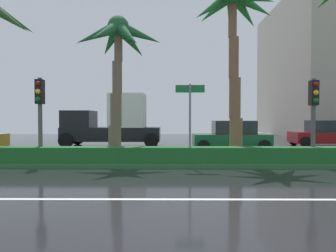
% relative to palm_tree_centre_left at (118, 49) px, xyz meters
% --- Properties ---
extents(ground_plane, '(90.00, 42.00, 0.10)m').
position_rel_palm_tree_centre_left_xyz_m(ground_plane, '(2.60, 1.10, -4.84)').
color(ground_plane, black).
extents(near_lane_divider_stripe, '(81.00, 0.14, 0.01)m').
position_rel_palm_tree_centre_left_xyz_m(near_lane_divider_stripe, '(2.60, -5.90, -4.79)').
color(near_lane_divider_stripe, white).
rests_on(near_lane_divider_stripe, ground_plane).
extents(median_strip, '(85.50, 4.00, 0.15)m').
position_rel_palm_tree_centre_left_xyz_m(median_strip, '(2.60, 0.10, -4.72)').
color(median_strip, '#2D6B33').
rests_on(median_strip, ground_plane).
extents(median_hedge, '(76.50, 0.70, 0.60)m').
position_rel_palm_tree_centre_left_xyz_m(median_hedge, '(2.60, -1.30, -4.34)').
color(median_hedge, '#1E6028').
rests_on(median_hedge, median_strip).
extents(palm_tree_centre_left, '(3.80, 3.46, 6.07)m').
position_rel_palm_tree_centre_left_xyz_m(palm_tree_centre_left, '(0.00, 0.00, 0.00)').
color(palm_tree_centre_left, brown).
rests_on(palm_tree_centre_left, median_strip).
extents(palm_tree_centre, '(3.64, 3.68, 7.40)m').
position_rel_palm_tree_centre_left_xyz_m(palm_tree_centre, '(4.89, -0.06, 1.16)').
color(palm_tree_centre, brown).
rests_on(palm_tree_centre, median_strip).
extents(traffic_signal_median_left, '(0.28, 0.43, 3.30)m').
position_rel_palm_tree_centre_left_xyz_m(traffic_signal_median_left, '(-2.91, -1.05, -2.37)').
color(traffic_signal_median_left, '#4C4C47').
rests_on(traffic_signal_median_left, median_strip).
extents(traffic_signal_median_right, '(0.28, 0.43, 3.24)m').
position_rel_palm_tree_centre_left_xyz_m(traffic_signal_median_right, '(7.76, -1.22, -2.42)').
color(traffic_signal_median_right, '#4C4C47').
rests_on(traffic_signal_median_right, median_strip).
extents(street_name_sign, '(1.10, 0.08, 3.00)m').
position_rel_palm_tree_centre_left_xyz_m(street_name_sign, '(2.97, -1.47, -2.71)').
color(street_name_sign, slate).
rests_on(street_name_sign, median_strip).
extents(box_truck_lead, '(6.40, 2.64, 3.46)m').
position_rel_palm_tree_centre_left_xyz_m(box_truck_lead, '(-1.58, 7.01, -3.25)').
color(box_truck_lead, black).
rests_on(box_truck_lead, ground_plane).
extents(car_in_traffic_second, '(4.30, 2.02, 1.72)m').
position_rel_palm_tree_centre_left_xyz_m(car_in_traffic_second, '(5.75, 4.21, -3.97)').
color(car_in_traffic_second, '#195133').
rests_on(car_in_traffic_second, ground_plane).
extents(car_in_traffic_third, '(4.30, 2.02, 1.72)m').
position_rel_palm_tree_centre_left_xyz_m(car_in_traffic_third, '(12.53, 6.92, -3.97)').
color(car_in_traffic_third, maroon).
rests_on(car_in_traffic_third, ground_plane).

